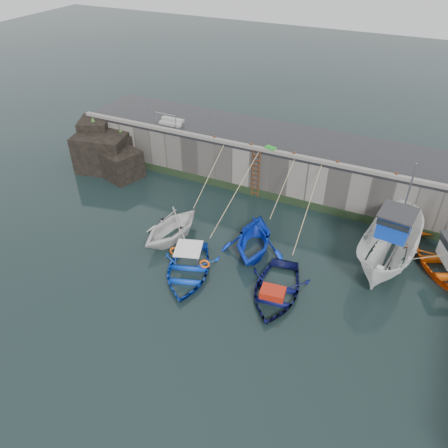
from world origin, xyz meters
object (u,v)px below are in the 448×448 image
at_px(ladder, 256,174).
at_px(boat_near_blacktrim, 253,250).
at_px(bollard_c, 294,154).
at_px(bollard_a, 214,138).
at_px(bollard_d, 338,163).
at_px(boat_near_navy, 275,293).
at_px(boat_near_blue, 188,273).
at_px(fish_crate, 271,149).
at_px(bollard_e, 396,175).
at_px(boat_far_white, 390,247).
at_px(boat_near_white, 173,238).
at_px(boat_far_orange, 448,261).
at_px(bollard_b, 251,146).

bearing_deg(ladder, boat_near_blacktrim, -68.67).
relative_size(ladder, bollard_c, 11.43).
bearing_deg(bollard_a, bollard_d, 0.00).
bearing_deg(boat_near_blacktrim, boat_near_navy, -61.67).
height_order(boat_near_blue, fish_crate, fish_crate).
distance_m(boat_near_blue, bollard_d, 10.54).
bearing_deg(boat_near_blacktrim, bollard_e, 30.31).
bearing_deg(ladder, bollard_c, 8.67).
height_order(boat_near_navy, boat_far_white, boat_far_white).
bearing_deg(bollard_d, bollard_a, 180.00).
bearing_deg(boat_near_white, boat_far_white, 25.17).
height_order(boat_near_white, bollard_e, bollard_e).
bearing_deg(boat_near_blacktrim, bollard_d, 50.88).
height_order(ladder, boat_near_blue, ladder).
relative_size(boat_far_orange, bollard_d, 25.67).
relative_size(boat_near_navy, bollard_d, 16.05).
xyz_separation_m(boat_near_blue, fish_crate, (1.03, 8.67, 3.29)).
distance_m(ladder, boat_far_white, 9.26).
bearing_deg(fish_crate, boat_near_blue, -78.98).
distance_m(boat_near_blue, boat_near_navy, 4.55).
xyz_separation_m(boat_far_white, bollard_d, (-3.86, 3.59, 2.18)).
bearing_deg(boat_far_orange, ladder, 144.94).
bearing_deg(boat_near_white, bollard_a, 105.40).
xyz_separation_m(boat_near_blue, bollard_a, (-2.70, 8.62, 3.30)).
height_order(boat_near_blacktrim, bollard_e, bollard_e).
distance_m(ladder, bollard_e, 8.19).
xyz_separation_m(boat_far_white, boat_far_orange, (2.87, 1.08, -0.72)).
relative_size(boat_far_orange, bollard_a, 25.67).
distance_m(ladder, bollard_a, 3.47).
bearing_deg(bollard_c, ladder, -171.33).
xyz_separation_m(boat_near_navy, fish_crate, (-3.48, 8.12, 3.29)).
bearing_deg(boat_far_orange, boat_near_white, 171.21).
height_order(boat_near_navy, bollard_b, bollard_b).
bearing_deg(bollard_a, bollard_c, 0.00).
height_order(boat_far_white, bollard_a, boat_far_white).
distance_m(ladder, fish_crate, 1.89).
relative_size(ladder, boat_near_blue, 0.71).
relative_size(boat_near_blue, bollard_d, 16.12).
relative_size(boat_near_navy, bollard_b, 16.05).
bearing_deg(boat_far_orange, boat_near_blue, -177.04).
distance_m(boat_near_navy, boat_far_white, 6.40).
bearing_deg(boat_far_white, boat_near_blacktrim, -157.16).
bearing_deg(boat_near_blue, boat_near_navy, -11.21).
bearing_deg(bollard_d, boat_far_white, -42.94).
bearing_deg(boat_near_blue, fish_crate, 64.99).
distance_m(boat_near_blacktrim, bollard_a, 8.14).
distance_m(boat_far_white, bollard_a, 12.39).
xyz_separation_m(boat_far_orange, bollard_d, (-6.72, 2.51, 2.90)).
xyz_separation_m(boat_far_orange, bollard_b, (-12.02, 2.51, 2.90)).
bearing_deg(boat_near_blacktrim, ladder, 99.04).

